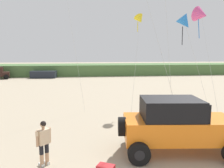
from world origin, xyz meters
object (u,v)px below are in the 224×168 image
(jeep, at_px, (177,124))
(distant_sedan, at_px, (44,74))
(kite_purple_stunt, at_px, (185,23))
(kite_pink_ribbon, at_px, (140,20))
(kite_yellow_diamond, at_px, (201,15))
(person_watching, at_px, (44,141))

(jeep, distance_m, distant_sedan, 32.37)
(distant_sedan, xyz_separation_m, kite_purple_stunt, (13.90, -23.61, 5.64))
(kite_purple_stunt, bearing_deg, jeep, -116.33)
(jeep, height_order, kite_pink_ribbon, kite_pink_ribbon)
(kite_purple_stunt, xyz_separation_m, kite_yellow_diamond, (1.84, 1.14, 0.77))
(kite_yellow_diamond, distance_m, kite_pink_ribbon, 4.77)
(jeep, bearing_deg, kite_purple_stunt, 63.67)
(jeep, bearing_deg, distant_sedan, 108.78)
(jeep, height_order, kite_purple_stunt, kite_purple_stunt)
(distant_sedan, distance_m, kite_yellow_diamond, 28.18)
(person_watching, distance_m, kite_pink_ribbon, 12.07)
(distant_sedan, bearing_deg, kite_pink_ribbon, -57.68)
(person_watching, relative_size, kite_purple_stunt, 0.24)
(jeep, relative_size, kite_pink_ribbon, 0.70)
(kite_purple_stunt, bearing_deg, person_watching, -139.47)
(distant_sedan, relative_size, kite_yellow_diamond, 0.54)
(person_watching, xyz_separation_m, kite_yellow_diamond, (10.52, 8.56, 6.08))
(jeep, relative_size, distant_sedan, 1.18)
(person_watching, relative_size, distant_sedan, 0.40)
(kite_purple_stunt, bearing_deg, kite_yellow_diamond, 31.72)
(person_watching, bearing_deg, kite_purple_stunt, 40.53)
(jeep, xyz_separation_m, kite_pink_ribbon, (0.57, 8.54, 5.42))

